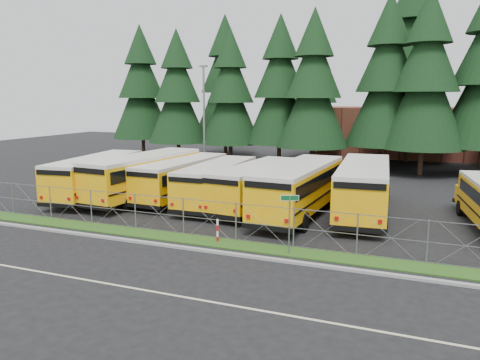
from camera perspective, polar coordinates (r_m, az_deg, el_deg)
name	(u,v)px	position (r m, az deg, el deg)	size (l,w,h in m)	color
ground	(261,238)	(24.50, 2.58, -7.04)	(120.00, 120.00, 0.00)	black
curb	(239,255)	(21.72, -0.14, -9.12)	(50.00, 0.25, 0.12)	gray
grass_verge	(250,247)	(22.97, 1.17, -8.13)	(50.00, 1.40, 0.06)	#214F16
road_lane_line	(189,298)	(17.60, -6.28, -14.09)	(50.00, 0.12, 0.01)	beige
chainlink_fence	(255,224)	(23.32, 1.79, -5.36)	(44.00, 0.10, 2.00)	gray
brick_building	(412,132)	(62.31, 20.26, 5.53)	(22.00, 10.00, 6.00)	brown
bus_0	(99,177)	(35.49, -16.78, 0.36)	(2.70, 11.42, 2.99)	#FF9A08
bus_1	(148,177)	(33.99, -11.19, 0.38)	(2.90, 12.30, 3.22)	#FF9A08
bus_2	(185,179)	(33.55, -6.74, 0.09)	(2.60, 11.03, 2.89)	#FF9A08
bus_3	(219,184)	(31.83, -2.54, -0.44)	(2.55, 10.80, 2.83)	#FF9A08
bus_4	(259,186)	(30.74, 2.30, -0.75)	(2.61, 11.07, 2.90)	#FF9A08
bus_5	(301,190)	(29.00, 7.49, -1.16)	(2.89, 12.25, 3.21)	#FF9A08
bus_6	(364,189)	(29.78, 14.87, -1.08)	(2.93, 12.42, 3.25)	#FF9A08
street_sign	(290,212)	(21.53, 6.06, -3.87)	(0.79, 0.52, 2.81)	gray
striped_bollard	(218,231)	(23.58, -2.75, -6.21)	(0.11, 0.11, 1.20)	#B20C0C
light_standard	(204,116)	(44.39, -4.41, 7.80)	(0.70, 0.35, 10.14)	gray
conifer_0	(142,92)	(58.86, -11.92, 10.50)	(7.16, 7.16, 15.83)	black
conifer_1	(177,96)	(53.97, -7.64, 10.13)	(6.69, 6.69, 14.78)	black
conifer_2	(230,96)	(51.92, -1.17, 10.19)	(6.65, 6.65, 14.71)	black
conifer_3	(280,91)	(50.65, 4.89, 10.81)	(7.17, 7.17, 15.86)	black
conifer_4	(313,90)	(47.35, 8.92, 10.76)	(7.15, 7.15, 15.81)	black
conifer_5	(387,83)	(48.52, 17.49, 11.20)	(7.76, 7.76, 17.16)	black
conifer_6	(426,83)	(46.67, 21.72, 10.95)	(7.70, 7.70, 17.04)	black
conifer_10	(225,86)	(59.58, -1.81, 11.41)	(7.83, 7.83, 17.32)	black
conifer_11	(315,97)	(56.43, 9.13, 9.99)	(6.60, 6.60, 14.60)	black
conifer_12	(412,63)	(56.18, 20.23, 13.26)	(9.92, 9.92, 21.94)	black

